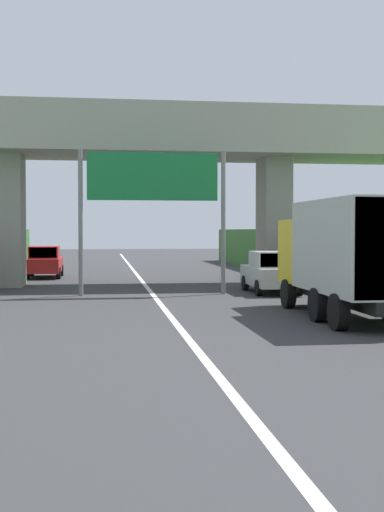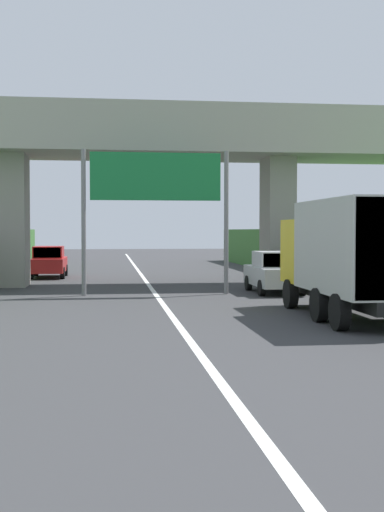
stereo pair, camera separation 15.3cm
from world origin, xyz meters
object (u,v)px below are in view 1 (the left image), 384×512
at_px(overhead_highway_sign, 153,187).
at_px(car_silver, 271,272).
at_px(truck_yellow, 347,253).
at_px(car_red, 45,262).

relative_size(overhead_highway_sign, car_silver, 1.43).
xyz_separation_m(truck_yellow, car_red, (-10.22, 18.71, -1.08)).
xyz_separation_m(overhead_highway_sign, truck_yellow, (5.08, -7.99, -2.38)).
bearing_deg(car_red, overhead_highway_sign, -64.38).
height_order(car_silver, car_red, same).
xyz_separation_m(truck_yellow, car_silver, (-0.16, 8.22, -1.08)).
relative_size(car_silver, car_red, 1.00).
distance_m(overhead_highway_sign, car_red, 12.38).
bearing_deg(car_red, car_silver, -46.22).
distance_m(truck_yellow, car_silver, 8.29).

